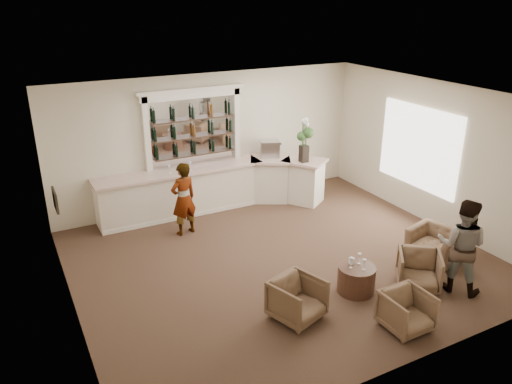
% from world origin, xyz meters
% --- Properties ---
extents(ground, '(8.00, 8.00, 0.00)m').
position_xyz_m(ground, '(0.00, 0.00, 0.00)').
color(ground, brown).
rests_on(ground, ground).
extents(room_shell, '(8.04, 7.02, 3.32)m').
position_xyz_m(room_shell, '(0.16, 0.71, 2.34)').
color(room_shell, beige).
rests_on(room_shell, ground).
extents(bar_counter, '(5.72, 1.80, 1.14)m').
position_xyz_m(bar_counter, '(-0.16, 3.00, 0.57)').
color(bar_counter, white).
rests_on(bar_counter, ground).
extents(back_bar_alcove, '(2.64, 0.25, 3.00)m').
position_xyz_m(back_bar_alcove, '(-0.50, 3.41, 2.03)').
color(back_bar_alcove, white).
rests_on(back_bar_alcove, ground).
extents(cocktail_table, '(0.68, 0.68, 0.50)m').
position_xyz_m(cocktail_table, '(0.62, -1.61, 0.25)').
color(cocktail_table, '#513123').
rests_on(cocktail_table, ground).
extents(sommelier, '(0.68, 0.52, 1.67)m').
position_xyz_m(sommelier, '(-1.31, 2.06, 0.84)').
color(sommelier, gray).
rests_on(sommelier, ground).
extents(guest, '(1.03, 1.09, 1.77)m').
position_xyz_m(guest, '(2.28, -2.39, 0.88)').
color(guest, gray).
rests_on(guest, ground).
extents(armchair_left, '(0.97, 0.98, 0.72)m').
position_xyz_m(armchair_left, '(-0.76, -1.79, 0.36)').
color(armchair_left, brown).
rests_on(armchair_left, ground).
extents(armchair_center, '(0.71, 0.73, 0.66)m').
position_xyz_m(armchair_center, '(0.64, -2.85, 0.33)').
color(armchair_center, brown).
rests_on(armchair_center, ground).
extents(armchair_right, '(1.06, 1.06, 0.70)m').
position_xyz_m(armchair_right, '(1.72, -2.02, 0.35)').
color(armchair_right, brown).
rests_on(armchair_right, ground).
extents(armchair_far, '(1.05, 1.14, 0.62)m').
position_xyz_m(armchair_far, '(2.80, -1.37, 0.31)').
color(armchair_far, brown).
rests_on(armchair_far, ground).
extents(espresso_machine, '(0.59, 0.55, 0.42)m').
position_xyz_m(espresso_machine, '(1.40, 3.04, 1.35)').
color(espresso_machine, '#B2B2B6').
rests_on(espresso_machine, bar_counter).
extents(flower_vase, '(0.30, 0.30, 1.12)m').
position_xyz_m(flower_vase, '(1.94, 2.26, 1.77)').
color(flower_vase, black).
rests_on(flower_vase, bar_counter).
extents(wine_glass_bar_left, '(0.07, 0.07, 0.21)m').
position_xyz_m(wine_glass_bar_left, '(-1.30, 2.99, 1.25)').
color(wine_glass_bar_left, white).
rests_on(wine_glass_bar_left, bar_counter).
extents(wine_glass_bar_right, '(0.07, 0.07, 0.21)m').
position_xyz_m(wine_glass_bar_right, '(-0.78, 2.97, 1.25)').
color(wine_glass_bar_right, white).
rests_on(wine_glass_bar_right, bar_counter).
extents(wine_glass_tbl_a, '(0.07, 0.07, 0.21)m').
position_xyz_m(wine_glass_tbl_a, '(0.50, -1.58, 0.60)').
color(wine_glass_tbl_a, white).
rests_on(wine_glass_tbl_a, cocktail_table).
extents(wine_glass_tbl_b, '(0.07, 0.07, 0.21)m').
position_xyz_m(wine_glass_tbl_b, '(0.72, -1.53, 0.60)').
color(wine_glass_tbl_b, white).
rests_on(wine_glass_tbl_b, cocktail_table).
extents(wine_glass_tbl_c, '(0.07, 0.07, 0.21)m').
position_xyz_m(wine_glass_tbl_c, '(0.66, -1.74, 0.60)').
color(wine_glass_tbl_c, white).
rests_on(wine_glass_tbl_c, cocktail_table).
extents(napkin_holder, '(0.08, 0.08, 0.12)m').
position_xyz_m(napkin_holder, '(0.60, -1.47, 0.56)').
color(napkin_holder, white).
rests_on(napkin_holder, cocktail_table).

